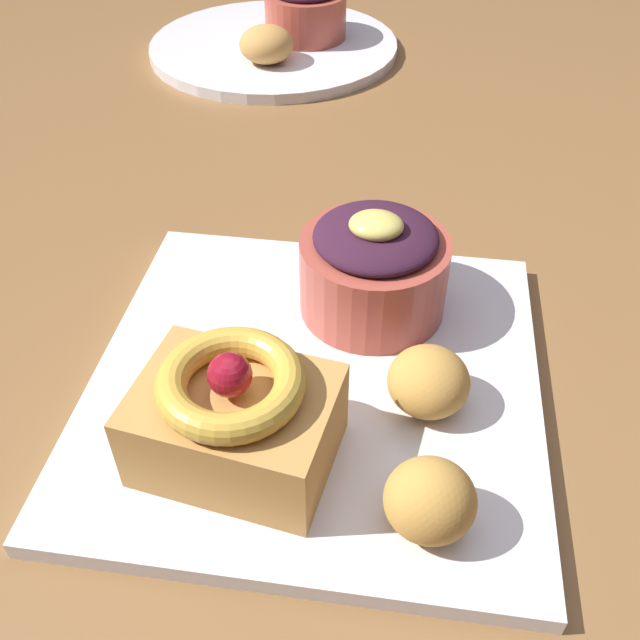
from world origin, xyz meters
TOP-DOWN VIEW (x-y plane):
  - ground_plane at (0.00, 0.00)m, footprint 8.00×8.00m
  - dining_table at (0.00, 0.00)m, footprint 1.45×1.09m
  - front_plate at (-0.03, -0.24)m, footprint 0.27×0.27m
  - cake_slice at (-0.06, -0.30)m, footprint 0.11×0.09m
  - berry_ramekin at (-0.00, -0.17)m, footprint 0.10×0.10m
  - fritter_front at (0.04, -0.25)m, footprint 0.05×0.05m
  - fritter_middle at (0.04, -0.33)m, footprint 0.05×0.04m
  - back_plate at (-0.16, 0.29)m, footprint 0.29×0.29m
  - back_ramekin at (-0.12, 0.31)m, footprint 0.10×0.10m
  - back_pastry at (-0.15, 0.23)m, footprint 0.06×0.06m

SIDE VIEW (x-z plane):
  - ground_plane at x=0.00m, z-range 0.00..0.00m
  - dining_table at x=0.00m, z-range 0.28..1.01m
  - front_plate at x=-0.03m, z-range 0.73..0.74m
  - back_plate at x=-0.16m, z-range 0.73..0.74m
  - fritter_front at x=0.04m, z-range 0.74..0.78m
  - back_pastry at x=-0.15m, z-range 0.74..0.78m
  - fritter_middle at x=0.04m, z-range 0.74..0.78m
  - back_ramekin at x=-0.12m, z-range 0.74..0.81m
  - cake_slice at x=-0.06m, z-range 0.74..0.81m
  - berry_ramekin at x=0.00m, z-range 0.74..0.81m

